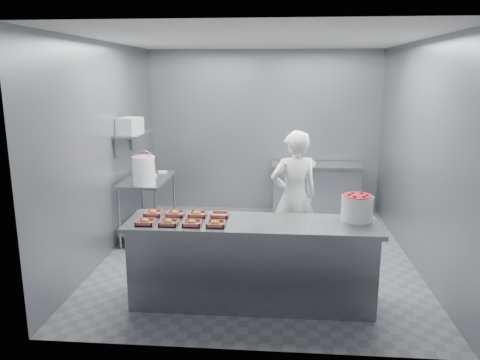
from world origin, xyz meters
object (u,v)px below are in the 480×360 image
Objects in this scene: prep_table at (148,198)px; tray_5 at (175,213)px; tray_3 at (216,223)px; tray_7 at (220,215)px; tray_0 at (145,222)px; tray_2 at (192,223)px; tray_4 at (153,213)px; service_counter at (252,262)px; strawberry_tub at (357,207)px; tray_1 at (169,222)px; tray_6 at (197,214)px; back_counter at (316,190)px; glaze_bucket at (144,170)px; appliance at (130,126)px; worker at (294,197)px.

prep_table is 6.40× the size of tray_5.
tray_7 is (0.00, 0.31, -0.00)m from tray_3.
tray_2 is at bearing 0.00° from tray_0.
tray_0 and tray_4 have the same top height.
strawberry_tub reaches higher than service_counter.
tray_6 is (0.24, 0.31, 0.00)m from tray_1.
tray_6 is at bearing 52.25° from tray_1.
tray_0 is 0.79m from tray_7.
tray_4 is (-1.98, -3.09, 0.47)m from back_counter.
tray_7 is (1.30, -1.79, 0.33)m from prep_table.
back_counter is at bearing 66.25° from tray_2.
glaze_bucket is at bearing 118.01° from tray_5.
tray_4 is (0.57, -1.79, 0.33)m from prep_table.
tray_5 is at bearing 0.00° from tray_4.
tray_4 is at bearing -48.48° from appliance.
tray_1 is at bearing -68.90° from prep_table.
tray_7 is at bearing 51.90° from tray_2.
tray_0 is 0.24m from tray_1.
worker reaches higher than glaze_bucket.
service_counter is 13.88× the size of tray_0.
tray_4 and tray_6 have the same top height.
tray_5 reaches higher than prep_table.
tray_0 is 2.18m from strawberry_tub.
appliance is (-1.22, 1.63, 0.76)m from tray_6.
glaze_bucket is at bearing -80.02° from prep_table.
service_counter is at bearing 14.53° from tray_2.
service_counter is 13.88× the size of tray_7.
service_counter is 3.37m from back_counter.
tray_4 is 1.00× the size of tray_7.
strawberry_tub is (1.92, -0.01, 0.12)m from tray_5.
tray_6 is at bearing 26.75° from worker.
glaze_bucket reaches higher than prep_table.
strawberry_tub is at bearing -0.20° from tray_7.
appliance reaches higher than tray_4.
tray_0 is 1.00× the size of tray_7.
back_counter is 3.75m from tray_2.
tray_4 is at bearing -122.58° from back_counter.
worker reaches higher than back_counter.
strawberry_tub reaches higher than back_counter.
worker reaches higher than strawberry_tub.
tray_6 is at bearing -36.09° from appliance.
appliance reaches higher than tray_2.
tray_1 is 1.00× the size of tray_2.
tray_2 is at bearing 33.98° from worker.
tray_0 is at bearing -171.96° from strawberry_tub.
tray_6 is (-0.24, 0.31, 0.00)m from tray_3.
prep_table is at bearing 105.21° from tray_0.
tray_1 is at bearing -117.04° from back_counter.
glaze_bucket is (-2.66, 1.40, 0.06)m from strawberry_tub.
tray_1 is 0.57m from tray_7.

